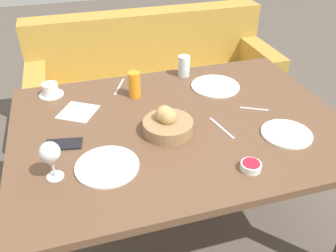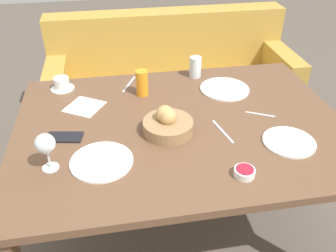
% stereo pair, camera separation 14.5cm
% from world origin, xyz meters
% --- Properties ---
extents(ground_plane, '(10.00, 10.00, 0.00)m').
position_xyz_m(ground_plane, '(0.00, 0.00, 0.00)').
color(ground_plane, '#564C44').
extents(dining_table, '(1.49, 1.07, 0.73)m').
position_xyz_m(dining_table, '(0.00, 0.00, 0.65)').
color(dining_table, brown).
rests_on(dining_table, ground_plane).
extents(couch, '(1.80, 0.70, 0.85)m').
position_xyz_m(couch, '(0.16, 1.11, 0.30)').
color(couch, '#B28938').
rests_on(couch, ground_plane).
extents(bread_basket, '(0.22, 0.22, 0.12)m').
position_xyz_m(bread_basket, '(-0.07, -0.05, 0.77)').
color(bread_basket, '#99754C').
rests_on(bread_basket, dining_table).
extents(plate_near_left, '(0.25, 0.25, 0.01)m').
position_xyz_m(plate_near_left, '(-0.36, -0.22, 0.74)').
color(plate_near_left, white).
rests_on(plate_near_left, dining_table).
extents(plate_near_right, '(0.22, 0.22, 0.01)m').
position_xyz_m(plate_near_right, '(0.41, -0.23, 0.74)').
color(plate_near_right, white).
rests_on(plate_near_right, dining_table).
extents(plate_far_center, '(0.26, 0.26, 0.01)m').
position_xyz_m(plate_far_center, '(0.29, 0.27, 0.74)').
color(plate_far_center, white).
rests_on(plate_far_center, dining_table).
extents(juice_glass, '(0.06, 0.06, 0.13)m').
position_xyz_m(juice_glass, '(-0.14, 0.29, 0.80)').
color(juice_glass, orange).
rests_on(juice_glass, dining_table).
extents(water_tumbler, '(0.07, 0.07, 0.11)m').
position_xyz_m(water_tumbler, '(0.17, 0.45, 0.79)').
color(water_tumbler, silver).
rests_on(water_tumbler, dining_table).
extents(wine_glass, '(0.08, 0.08, 0.16)m').
position_xyz_m(wine_glass, '(-0.55, -0.22, 0.84)').
color(wine_glass, silver).
rests_on(wine_glass, dining_table).
extents(coffee_cup, '(0.12, 0.12, 0.06)m').
position_xyz_m(coffee_cup, '(-0.55, 0.42, 0.76)').
color(coffee_cup, white).
rests_on(coffee_cup, dining_table).
extents(jam_bowl_berry, '(0.08, 0.08, 0.03)m').
position_xyz_m(jam_bowl_berry, '(0.16, -0.38, 0.75)').
color(jam_bowl_berry, white).
rests_on(jam_bowl_berry, dining_table).
extents(fork_silver, '(0.09, 0.17, 0.00)m').
position_xyz_m(fork_silver, '(-0.20, 0.42, 0.73)').
color(fork_silver, '#B7B7BC').
rests_on(fork_silver, dining_table).
extents(knife_silver, '(0.05, 0.18, 0.00)m').
position_xyz_m(knife_silver, '(0.17, -0.10, 0.73)').
color(knife_silver, '#B7B7BC').
rests_on(knife_silver, dining_table).
extents(spoon_coffee, '(0.13, 0.07, 0.00)m').
position_xyz_m(spoon_coffee, '(0.38, 0.01, 0.73)').
color(spoon_coffee, '#B7B7BC').
rests_on(spoon_coffee, dining_table).
extents(napkin, '(0.22, 0.22, 0.00)m').
position_xyz_m(napkin, '(-0.43, 0.22, 0.73)').
color(napkin, white).
rests_on(napkin, dining_table).
extents(cell_phone, '(0.16, 0.10, 0.01)m').
position_xyz_m(cell_phone, '(-0.51, -0.03, 0.74)').
color(cell_phone, black).
rests_on(cell_phone, dining_table).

